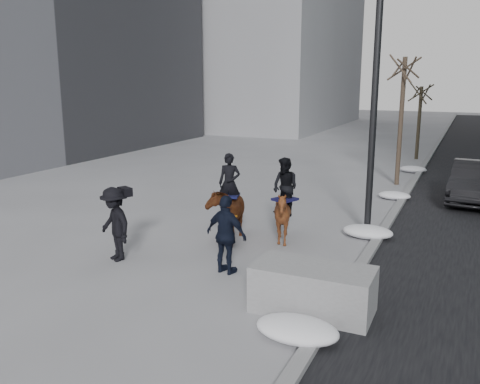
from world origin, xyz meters
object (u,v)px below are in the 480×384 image
at_px(mounted_left, 227,209).
at_px(mounted_right, 283,210).
at_px(planter, 313,289).
at_px(car_near, 474,182).

xyz_separation_m(mounted_left, mounted_right, (1.42, 0.37, 0.04)).
xyz_separation_m(planter, car_near, (2.59, 10.68, 0.26)).
xyz_separation_m(car_near, mounted_left, (-5.88, -7.51, 0.17)).
xyz_separation_m(planter, mounted_left, (-3.29, 3.16, 0.42)).
xyz_separation_m(planter, mounted_right, (-1.87, 3.54, 0.46)).
relative_size(planter, mounted_right, 0.98).
distance_m(mounted_left, mounted_right, 1.47).
bearing_deg(planter, car_near, 76.36).
distance_m(car_near, mounted_right, 8.42).
distance_m(planter, mounted_left, 4.58).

